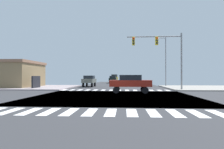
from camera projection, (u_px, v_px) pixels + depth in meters
ground at (114, 97)px, 16.25m from camera, size 90.00×90.00×0.05m
sidewalk_corner_ne at (207, 88)px, 27.38m from camera, size 12.00×12.00×0.14m
sidewalk_corner_nw at (35, 87)px, 29.06m from camera, size 12.00×12.00×0.14m
crosswalk_near at (100, 112)px, 8.98m from camera, size 13.50×2.00×0.01m
crosswalk_far at (115, 90)px, 23.55m from camera, size 13.50×2.00×0.01m
traffic_signal_mast at (161, 48)px, 23.36m from camera, size 6.84×0.55×7.13m
street_lamp at (164, 57)px, 32.34m from camera, size 1.78×0.32×8.49m
suv_nearside_1 at (115, 78)px, 56.17m from camera, size 1.96×4.60×2.34m
sedan_crossing_2 at (130, 82)px, 19.65m from camera, size 4.30×1.80×1.88m
sedan_queued_3 at (113, 79)px, 47.86m from camera, size 1.80×4.30×1.88m
sedan_trailing_4 at (89, 80)px, 31.63m from camera, size 1.80×4.30×1.88m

